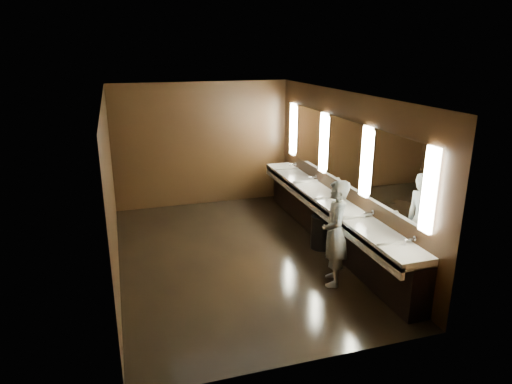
# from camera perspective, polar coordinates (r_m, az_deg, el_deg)

# --- Properties ---
(floor) EXTENTS (6.00, 6.00, 0.00)m
(floor) POSITION_cam_1_polar(r_m,az_deg,el_deg) (8.14, -2.43, -7.95)
(floor) COLOR black
(floor) RESTS_ON ground
(ceiling) EXTENTS (4.00, 6.00, 0.02)m
(ceiling) POSITION_cam_1_polar(r_m,az_deg,el_deg) (7.38, -2.72, 12.06)
(ceiling) COLOR #2D2D2B
(ceiling) RESTS_ON wall_back
(wall_back) EXTENTS (4.00, 0.02, 2.80)m
(wall_back) POSITION_cam_1_polar(r_m,az_deg,el_deg) (10.49, -6.75, 5.91)
(wall_back) COLOR black
(wall_back) RESTS_ON floor
(wall_front) EXTENTS (4.00, 0.02, 2.80)m
(wall_front) POSITION_cam_1_polar(r_m,az_deg,el_deg) (4.98, 6.31, -7.68)
(wall_front) COLOR black
(wall_front) RESTS_ON floor
(wall_left) EXTENTS (0.02, 6.00, 2.80)m
(wall_left) POSITION_cam_1_polar(r_m,az_deg,el_deg) (7.42, -17.68, 0.22)
(wall_left) COLOR black
(wall_left) RESTS_ON floor
(wall_right) EXTENTS (0.02, 6.00, 2.80)m
(wall_right) POSITION_cam_1_polar(r_m,az_deg,el_deg) (8.35, 10.84, 2.65)
(wall_right) COLOR black
(wall_right) RESTS_ON floor
(sink_counter) EXTENTS (0.55, 5.40, 1.01)m
(sink_counter) POSITION_cam_1_polar(r_m,az_deg,el_deg) (8.54, 9.26, -3.31)
(sink_counter) COLOR black
(sink_counter) RESTS_ON floor
(mirror_band) EXTENTS (0.06, 5.03, 1.15)m
(mirror_band) POSITION_cam_1_polar(r_m,az_deg,el_deg) (8.26, 10.86, 4.99)
(mirror_band) COLOR white
(mirror_band) RESTS_ON wall_right
(person) EXTENTS (0.59, 0.71, 1.66)m
(person) POSITION_cam_1_polar(r_m,az_deg,el_deg) (7.03, 9.85, -5.10)
(person) COLOR #97BDE2
(person) RESTS_ON floor
(trash_bin) EXTENTS (0.46, 0.46, 0.62)m
(trash_bin) POSITION_cam_1_polar(r_m,az_deg,el_deg) (8.41, 8.23, -4.95)
(trash_bin) COLOR black
(trash_bin) RESTS_ON floor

